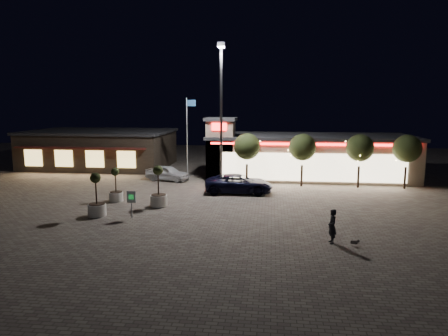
# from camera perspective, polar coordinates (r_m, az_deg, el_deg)

# --- Properties ---
(ground) EXTENTS (90.00, 90.00, 0.00)m
(ground) POSITION_cam_1_polar(r_m,az_deg,el_deg) (27.09, -6.77, -6.88)
(ground) COLOR #73695D
(ground) RESTS_ON ground
(retail_building) EXTENTS (20.40, 8.40, 6.10)m
(retail_building) POSITION_cam_1_polar(r_m,az_deg,el_deg) (41.56, 11.31, 1.78)
(retail_building) COLOR gray
(retail_building) RESTS_ON ground
(restaurant_building) EXTENTS (16.40, 11.00, 4.30)m
(restaurant_building) POSITION_cam_1_polar(r_m,az_deg,el_deg) (49.84, -17.18, 2.71)
(restaurant_building) COLOR #382D23
(restaurant_building) RESTS_ON ground
(floodlight_pole) EXTENTS (0.60, 0.40, 12.38)m
(floodlight_pole) POSITION_cam_1_polar(r_m,az_deg,el_deg) (33.54, -0.41, 8.44)
(floodlight_pole) COLOR gray
(floodlight_pole) RESTS_ON ground
(flagpole) EXTENTS (0.95, 0.10, 8.00)m
(flagpole) POSITION_cam_1_polar(r_m,az_deg,el_deg) (39.22, -5.17, 5.20)
(flagpole) COLOR white
(flagpole) RESTS_ON ground
(string_tree_a) EXTENTS (2.42, 2.42, 4.79)m
(string_tree_a) POSITION_cam_1_polar(r_m,az_deg,el_deg) (36.55, 3.31, 3.07)
(string_tree_a) COLOR #332319
(string_tree_a) RESTS_ON ground
(string_tree_b) EXTENTS (2.42, 2.42, 4.79)m
(string_tree_b) POSITION_cam_1_polar(r_m,az_deg,el_deg) (36.59, 11.16, 2.91)
(string_tree_b) COLOR #332319
(string_tree_b) RESTS_ON ground
(string_tree_c) EXTENTS (2.42, 2.42, 4.79)m
(string_tree_c) POSITION_cam_1_polar(r_m,az_deg,el_deg) (37.31, 18.84, 2.71)
(string_tree_c) COLOR #332319
(string_tree_c) RESTS_ON ground
(string_tree_d) EXTENTS (2.42, 2.42, 4.79)m
(string_tree_d) POSITION_cam_1_polar(r_m,az_deg,el_deg) (38.35, 24.70, 2.52)
(string_tree_d) COLOR #332319
(string_tree_d) RESTS_ON ground
(pickup_truck) EXTENTS (5.81, 2.90, 1.58)m
(pickup_truck) POSITION_cam_1_polar(r_m,az_deg,el_deg) (33.63, 2.14, -2.25)
(pickup_truck) COLOR black
(pickup_truck) RESTS_ON ground
(white_sedan) EXTENTS (4.69, 2.81, 1.49)m
(white_sedan) POSITION_cam_1_polar(r_m,az_deg,el_deg) (39.34, -8.08, -0.71)
(white_sedan) COLOR silver
(white_sedan) RESTS_ON ground
(pedestrian) EXTENTS (0.55, 0.75, 1.88)m
(pedestrian) POSITION_cam_1_polar(r_m,az_deg,el_deg) (22.47, 15.20, -8.05)
(pedestrian) COLOR black
(pedestrian) RESTS_ON ground
(dog) EXTENTS (0.46, 0.18, 0.25)m
(dog) POSITION_cam_1_polar(r_m,az_deg,el_deg) (22.60, 18.27, -9.96)
(dog) COLOR #59514C
(dog) RESTS_ON ground
(planter_left) EXTENTS (1.07, 1.07, 2.63)m
(planter_left) POSITION_cam_1_polar(r_m,az_deg,el_deg) (31.85, -15.17, -3.19)
(planter_left) COLOR silver
(planter_left) RESTS_ON ground
(planter_mid) EXTENTS (1.20, 1.20, 2.96)m
(planter_mid) POSITION_cam_1_polar(r_m,az_deg,el_deg) (28.11, -17.73, -4.74)
(planter_mid) COLOR silver
(planter_mid) RESTS_ON ground
(planter_right) EXTENTS (1.24, 1.24, 3.04)m
(planter_right) POSITION_cam_1_polar(r_m,az_deg,el_deg) (29.68, -9.33, -3.64)
(planter_right) COLOR silver
(planter_right) RESTS_ON ground
(valet_sign) EXTENTS (0.60, 0.08, 1.82)m
(valet_sign) POSITION_cam_1_polar(r_m,az_deg,el_deg) (26.90, -13.10, -4.37)
(valet_sign) COLOR gray
(valet_sign) RESTS_ON ground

